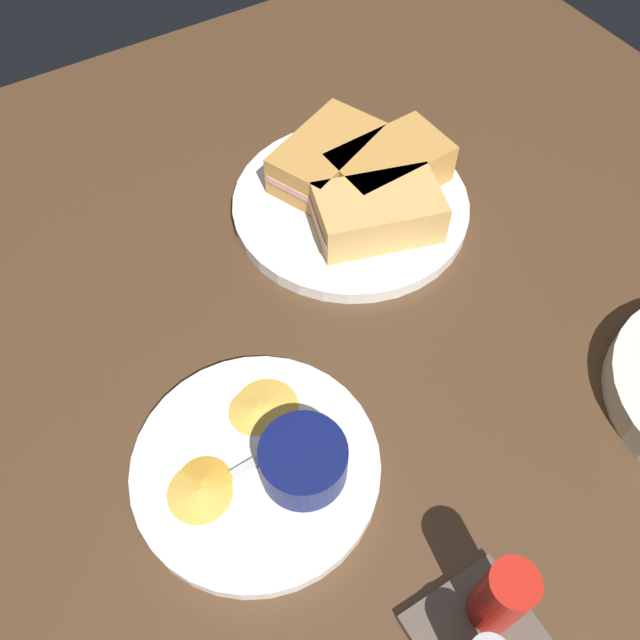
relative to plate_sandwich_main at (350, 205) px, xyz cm
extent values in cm
cube|color=#4C331E|center=(3.81, 11.83, -2.30)|extent=(110.00, 110.00, 3.00)
cylinder|color=white|center=(0.00, 0.00, 0.00)|extent=(26.61, 26.61, 1.60)
cube|color=tan|center=(-0.08, 5.06, 3.20)|extent=(14.66, 11.08, 4.80)
cube|color=#DB938E|center=(-0.08, 5.06, 3.20)|extent=(14.73, 10.57, 0.80)
cube|color=#C68C42|center=(-5.06, -0.08, 3.20)|extent=(13.38, 8.27, 4.80)
cube|color=#DB938E|center=(-5.06, -0.08, 3.20)|extent=(13.61, 7.68, 0.80)
cube|color=#C68C42|center=(0.08, -5.06, 3.20)|extent=(14.94, 12.09, 4.80)
cube|color=#DB938E|center=(0.08, -5.06, 3.20)|extent=(14.94, 11.63, 0.80)
cylinder|color=navy|center=(-0.84, -5.93, 2.98)|extent=(6.89, 6.89, 4.35)
cylinder|color=black|center=(-0.84, -5.93, 4.75)|extent=(5.65, 5.65, 0.60)
cube|color=silver|center=(-0.34, 3.75, 1.05)|extent=(1.08, 5.53, 0.40)
ellipsoid|color=silver|center=(-0.62, -1.74, 1.20)|extent=(2.36, 3.31, 0.80)
cylinder|color=white|center=(23.93, 22.10, 0.00)|extent=(21.52, 21.52, 1.60)
cylinder|color=#0C144C|center=(20.70, 24.79, 2.73)|extent=(7.40, 7.40, 3.86)
cylinder|color=olive|center=(20.70, 24.79, 4.26)|extent=(6.07, 6.07, 0.60)
cube|color=silver|center=(23.45, 22.08, 1.05)|extent=(5.52, 0.95, 0.40)
ellipsoid|color=silver|center=(17.96, 21.93, 1.20)|extent=(3.26, 2.29, 0.80)
cone|color=gold|center=(28.43, 21.38, 1.10)|extent=(6.73, 6.73, 0.60)
cone|color=gold|center=(29.12, 21.99, 1.10)|extent=(7.78, 7.78, 0.60)
cone|color=gold|center=(20.56, 17.89, 1.10)|extent=(8.20, 8.20, 0.60)
cone|color=gold|center=(21.58, 17.72, 1.10)|extent=(6.35, 6.35, 0.60)
cube|color=brown|center=(15.98, 42.85, -0.30)|extent=(9.00, 9.00, 1.00)
cylinder|color=red|center=(14.18, 41.65, 4.45)|extent=(3.60, 3.60, 8.50)
camera|label=1|loc=(30.98, 44.34, 54.90)|focal=37.66mm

